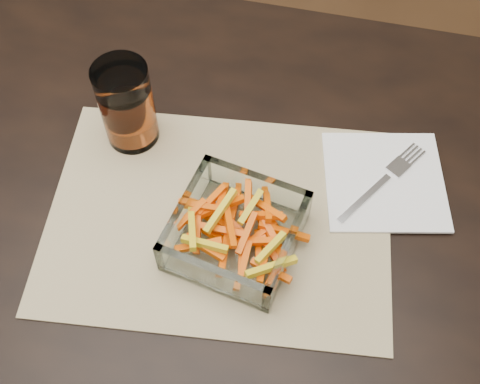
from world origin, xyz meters
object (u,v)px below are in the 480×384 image
at_px(dining_table, 121,244).
at_px(glass_bowl, 236,233).
at_px(tumbler, 127,107).
at_px(fork, 384,180).

bearing_deg(dining_table, glass_bowl, -1.57).
distance_m(dining_table, glass_bowl, 0.21).
bearing_deg(tumbler, fork, -0.37).
xyz_separation_m(glass_bowl, fork, (0.18, 0.13, -0.02)).
distance_m(glass_bowl, fork, 0.22).
bearing_deg(tumbler, dining_table, -85.86).
xyz_separation_m(dining_table, fork, (0.35, 0.13, 0.10)).
bearing_deg(fork, glass_bowl, -109.64).
bearing_deg(fork, tumbler, -147.37).
relative_size(dining_table, fork, 10.44).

